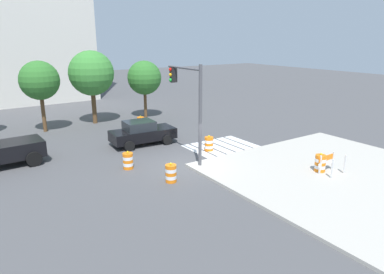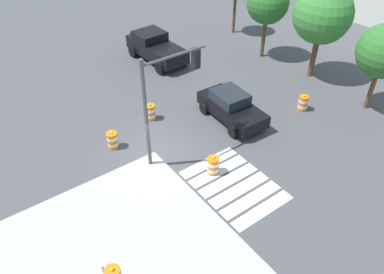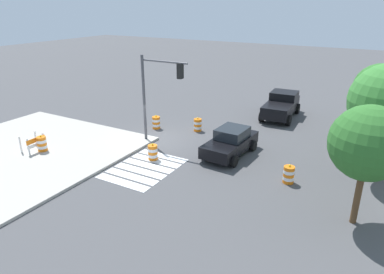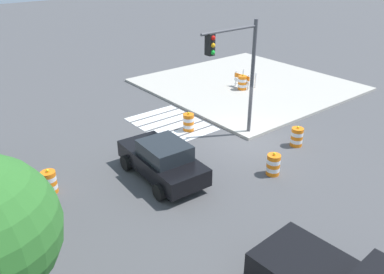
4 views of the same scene
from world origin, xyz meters
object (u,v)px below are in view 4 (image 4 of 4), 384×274
object	(u,v)px
traffic_barrel_near_corner	(297,137)
traffic_barrel_median_far	(49,182)
traffic_barrel_median_near	(273,165)
traffic_barrel_crosswalk_end	(189,122)
traffic_barrel_on_sidewalk	(242,83)
construction_barricade	(244,79)
traffic_light_pole	(236,62)
sports_car	(162,160)

from	to	relation	value
traffic_barrel_near_corner	traffic_barrel_median_far	world-z (taller)	same
traffic_barrel_near_corner	traffic_barrel_median_near	xyz separation A→B (m)	(-1.05, 2.88, 0.00)
traffic_barrel_median_near	traffic_barrel_crosswalk_end	bearing A→B (deg)	0.75
traffic_barrel_near_corner	traffic_barrel_on_sidewalk	world-z (taller)	traffic_barrel_on_sidewalk
construction_barricade	traffic_light_pole	world-z (taller)	traffic_light_pole
sports_car	traffic_barrel_median_near	size ratio (longest dim) A/B	4.30
traffic_barrel_crosswalk_end	traffic_barrel_median_near	bearing A→B (deg)	-179.25
sports_car	traffic_barrel_crosswalk_end	bearing A→B (deg)	-51.16
sports_car	traffic_barrel_near_corner	size ratio (longest dim) A/B	4.30
traffic_barrel_near_corner	construction_barricade	bearing A→B (deg)	-27.53
traffic_barrel_on_sidewalk	construction_barricade	size ratio (longest dim) A/B	0.78
traffic_barrel_near_corner	traffic_barrel_median_far	distance (m)	11.13
sports_car	construction_barricade	bearing A→B (deg)	-61.22
traffic_barrel_near_corner	traffic_barrel_median_far	size ratio (longest dim) A/B	1.00
traffic_barrel_median_near	traffic_barrel_on_sidewalk	bearing A→B (deg)	-38.00
traffic_barrel_median_near	traffic_barrel_on_sidewalk	distance (m)	10.31
traffic_barrel_median_far	traffic_barrel_on_sidewalk	xyz separation A→B (m)	(3.67, -14.06, 0.15)
sports_car	traffic_barrel_median_near	world-z (taller)	sports_car
traffic_barrel_median_near	traffic_barrel_median_far	distance (m)	8.91
traffic_barrel_crosswalk_end	traffic_light_pole	xyz separation A→B (m)	(-2.21, -1.00, 3.46)
traffic_barrel_near_corner	traffic_barrel_on_sidewalk	distance (m)	7.88
traffic_barrel_near_corner	traffic_light_pole	world-z (taller)	traffic_light_pole
traffic_barrel_crosswalk_end	traffic_barrel_on_sidewalk	bearing A→B (deg)	-68.38
traffic_barrel_median_near	traffic_barrel_median_far	size ratio (longest dim) A/B	1.00
traffic_barrel_median_far	construction_barricade	bearing A→B (deg)	-74.81
construction_barricade	traffic_barrel_on_sidewalk	bearing A→B (deg)	125.08
traffic_barrel_median_far	sports_car	bearing A→B (deg)	-114.11
sports_car	construction_barricade	distance (m)	11.86
traffic_barrel_median_far	traffic_barrel_on_sidewalk	size ratio (longest dim) A/B	1.00
traffic_barrel_crosswalk_end	traffic_barrel_median_near	xyz separation A→B (m)	(-5.58, -0.07, 0.00)
traffic_barrel_near_corner	traffic_light_pole	distance (m)	4.60
sports_car	traffic_barrel_median_near	xyz separation A→B (m)	(-2.66, -3.70, -0.36)
traffic_barrel_on_sidewalk	traffic_barrel_near_corner	bearing A→B (deg)	153.89
traffic_barrel_median_near	traffic_light_pole	distance (m)	4.91
traffic_barrel_crosswalk_end	traffic_barrel_on_sidewalk	world-z (taller)	traffic_barrel_on_sidewalk
traffic_light_pole	traffic_barrel_near_corner	bearing A→B (deg)	-139.89
traffic_barrel_near_corner	sports_car	bearing A→B (deg)	76.24
sports_car	traffic_barrel_median_far	bearing A→B (deg)	65.89
traffic_barrel_near_corner	traffic_barrel_on_sidewalk	xyz separation A→B (m)	(7.08, -3.47, 0.15)
sports_car	traffic_barrel_on_sidewalk	bearing A→B (deg)	-61.46
traffic_barrel_crosswalk_end	traffic_light_pole	bearing A→B (deg)	-155.75
traffic_barrel_median_far	construction_barricade	world-z (taller)	construction_barricade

